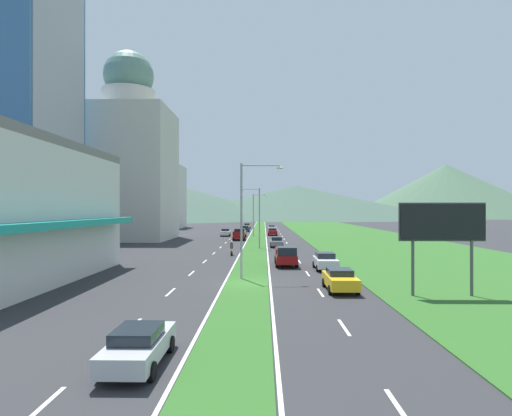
{
  "coord_description": "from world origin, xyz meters",
  "views": [
    {
      "loc": [
        1.25,
        -31.91,
        5.68
      ],
      "look_at": [
        -0.13,
        44.28,
        5.83
      ],
      "focal_mm": 29.6,
      "sensor_mm": 36.0,
      "label": 1
    }
  ],
  "objects_px": {
    "street_lamp_near": "(246,212)",
    "car_5": "(272,232)",
    "street_lamp_mid": "(257,214)",
    "car_3": "(247,226)",
    "pickup_truck_1": "(286,256)",
    "car_0": "(277,242)",
    "motorcycle_rider": "(232,249)",
    "car_4": "(226,232)",
    "car_6": "(139,345)",
    "car_2": "(325,261)",
    "car_9": "(246,229)",
    "street_lamp_far": "(255,212)",
    "car_1": "(241,233)",
    "billboard_roadside": "(442,226)",
    "car_8": "(340,279)",
    "car_7": "(272,228)",
    "pickup_truck_0": "(239,234)",
    "office_tower": "(5,23)"
  },
  "relations": [
    {
      "from": "car_6",
      "to": "motorcycle_rider",
      "type": "relative_size",
      "value": 2.27
    },
    {
      "from": "billboard_roadside",
      "to": "car_2",
      "type": "relative_size",
      "value": 1.38
    },
    {
      "from": "car_1",
      "to": "car_6",
      "type": "bearing_deg",
      "value": -179.95
    },
    {
      "from": "street_lamp_far",
      "to": "street_lamp_near",
      "type": "bearing_deg",
      "value": -89.6
    },
    {
      "from": "street_lamp_mid",
      "to": "car_5",
      "type": "height_order",
      "value": "street_lamp_mid"
    },
    {
      "from": "street_lamp_near",
      "to": "car_9",
      "type": "height_order",
      "value": "street_lamp_near"
    },
    {
      "from": "car_0",
      "to": "car_1",
      "type": "bearing_deg",
      "value": -164.52
    },
    {
      "from": "car_7",
      "to": "pickup_truck_0",
      "type": "distance_m",
      "value": 32.26
    },
    {
      "from": "street_lamp_mid",
      "to": "street_lamp_far",
      "type": "relative_size",
      "value": 0.99
    },
    {
      "from": "pickup_truck_0",
      "to": "car_5",
      "type": "bearing_deg",
      "value": -25.3
    },
    {
      "from": "car_3",
      "to": "car_5",
      "type": "height_order",
      "value": "same"
    },
    {
      "from": "car_3",
      "to": "street_lamp_far",
      "type": "bearing_deg",
      "value": -175.19
    },
    {
      "from": "street_lamp_near",
      "to": "pickup_truck_0",
      "type": "distance_m",
      "value": 43.36
    },
    {
      "from": "street_lamp_mid",
      "to": "motorcycle_rider",
      "type": "height_order",
      "value": "street_lamp_mid"
    },
    {
      "from": "office_tower",
      "to": "billboard_roadside",
      "type": "xyz_separation_m",
      "value": [
        47.98,
        -31.22,
        -27.3
      ]
    },
    {
      "from": "street_lamp_mid",
      "to": "motorcycle_rider",
      "type": "xyz_separation_m",
      "value": [
        -2.98,
        -8.56,
        -4.26
      ]
    },
    {
      "from": "car_0",
      "to": "motorcycle_rider",
      "type": "relative_size",
      "value": 2.1
    },
    {
      "from": "street_lamp_far",
      "to": "car_0",
      "type": "relative_size",
      "value": 2.07
    },
    {
      "from": "motorcycle_rider",
      "to": "car_3",
      "type": "bearing_deg",
      "value": 0.7
    },
    {
      "from": "office_tower",
      "to": "car_1",
      "type": "height_order",
      "value": "office_tower"
    },
    {
      "from": "billboard_roadside",
      "to": "car_3",
      "type": "height_order",
      "value": "billboard_roadside"
    },
    {
      "from": "car_2",
      "to": "car_9",
      "type": "xyz_separation_m",
      "value": [
        -10.24,
        64.67,
        -0.04
      ]
    },
    {
      "from": "office_tower",
      "to": "car_4",
      "type": "xyz_separation_m",
      "value": [
        28.5,
        28.82,
        -31.08
      ]
    },
    {
      "from": "car_0",
      "to": "car_3",
      "type": "height_order",
      "value": "same"
    },
    {
      "from": "car_3",
      "to": "pickup_truck_1",
      "type": "relative_size",
      "value": 0.77
    },
    {
      "from": "street_lamp_far",
      "to": "car_6",
      "type": "xyz_separation_m",
      "value": [
        -2.78,
        -70.73,
        -4.31
      ]
    },
    {
      "from": "street_lamp_mid",
      "to": "street_lamp_far",
      "type": "height_order",
      "value": "street_lamp_far"
    },
    {
      "from": "street_lamp_near",
      "to": "car_7",
      "type": "xyz_separation_m",
      "value": [
        3.44,
        74.62,
        -4.66
      ]
    },
    {
      "from": "street_lamp_near",
      "to": "car_0",
      "type": "distance_m",
      "value": 29.22
    },
    {
      "from": "car_5",
      "to": "billboard_roadside",
      "type": "bearing_deg",
      "value": 8.7
    },
    {
      "from": "car_7",
      "to": "car_3",
      "type": "bearing_deg",
      "value": -152.52
    },
    {
      "from": "street_lamp_far",
      "to": "car_5",
      "type": "xyz_separation_m",
      "value": [
        3.65,
        4.56,
        -4.27
      ]
    },
    {
      "from": "street_lamp_mid",
      "to": "car_8",
      "type": "height_order",
      "value": "street_lamp_mid"
    },
    {
      "from": "car_4",
      "to": "car_6",
      "type": "xyz_separation_m",
      "value": [
        3.39,
        -72.25,
        -0.06
      ]
    },
    {
      "from": "car_2",
      "to": "car_9",
      "type": "height_order",
      "value": "car_2"
    },
    {
      "from": "pickup_truck_1",
      "to": "car_1",
      "type": "bearing_deg",
      "value": -171.22
    },
    {
      "from": "office_tower",
      "to": "car_2",
      "type": "xyz_separation_m",
      "value": [
        42.19,
        -19.22,
        -31.08
      ]
    },
    {
      "from": "street_lamp_near",
      "to": "car_5",
      "type": "bearing_deg",
      "value": 86.66
    },
    {
      "from": "car_5",
      "to": "pickup_truck_0",
      "type": "distance_m",
      "value": 14.9
    },
    {
      "from": "car_2",
      "to": "car_3",
      "type": "relative_size",
      "value": 1.06
    },
    {
      "from": "pickup_truck_0",
      "to": "pickup_truck_1",
      "type": "bearing_deg",
      "value": -169.18
    },
    {
      "from": "office_tower",
      "to": "pickup_truck_1",
      "type": "relative_size",
      "value": 11.72
    },
    {
      "from": "billboard_roadside",
      "to": "car_8",
      "type": "bearing_deg",
      "value": 162.8
    },
    {
      "from": "street_lamp_far",
      "to": "car_2",
      "type": "xyz_separation_m",
      "value": [
        7.52,
        -46.51,
        -4.24
      ]
    },
    {
      "from": "street_lamp_near",
      "to": "car_6",
      "type": "height_order",
      "value": "street_lamp_near"
    },
    {
      "from": "car_3",
      "to": "pickup_truck_1",
      "type": "bearing_deg",
      "value": -174.99
    },
    {
      "from": "office_tower",
      "to": "motorcycle_rider",
      "type": "relative_size",
      "value": 31.65
    },
    {
      "from": "street_lamp_mid",
      "to": "car_3",
      "type": "distance_m",
      "value": 62.04
    },
    {
      "from": "street_lamp_near",
      "to": "office_tower",
      "type": "bearing_deg",
      "value": 144.89
    },
    {
      "from": "street_lamp_far",
      "to": "pickup_truck_0",
      "type": "relative_size",
      "value": 1.61
    }
  ]
}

